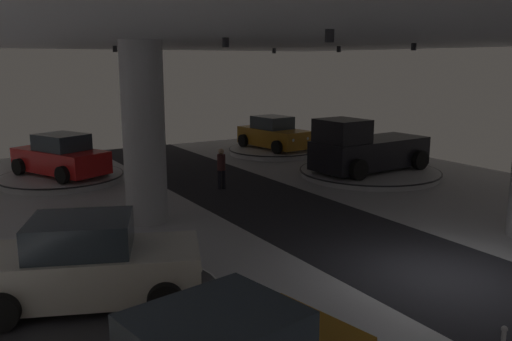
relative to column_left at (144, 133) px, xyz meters
name	(u,v)px	position (x,y,z in m)	size (l,w,h in m)	color
ground	(447,279)	(4.33, -7.87, -2.77)	(24.00, 44.00, 0.06)	#B2B2B7
ceiling_with_spotlights	(466,29)	(4.33, -7.87, 2.80)	(24.00, 44.00, 0.39)	silver
column_left	(144,133)	(0.00, 0.00, 0.00)	(1.28, 1.28, 5.50)	#ADADB2
display_platform_far_right	(369,172)	(10.56, 1.37, -2.60)	(6.06, 6.06, 0.26)	#B7B7BC
pickup_truck_far_right	(365,149)	(10.24, 1.35, -1.56)	(5.41, 2.88, 2.30)	black
display_platform_mid_left	(94,305)	(-3.05, -5.33, -2.62)	(5.26, 5.26, 0.23)	#333338
display_car_mid_left	(89,264)	(-3.08, -5.32, -1.75)	(4.57, 3.38, 1.71)	silver
display_platform_deep_right	(274,151)	(10.07, 8.21, -2.59)	(4.83, 4.83, 0.29)	silver
display_car_deep_right	(274,134)	(10.07, 8.24, -1.69)	(2.61, 4.38, 1.71)	#B77519
display_platform_deep_left	(62,178)	(-1.10, 7.14, -2.59)	(4.99, 4.99, 0.28)	#B7B7BC
display_car_deep_left	(61,157)	(-1.09, 7.11, -1.71)	(3.50, 4.57, 1.71)	red
visitor_walking_near	(221,166)	(3.93, 2.53, -1.84)	(0.32, 0.32, 1.59)	black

